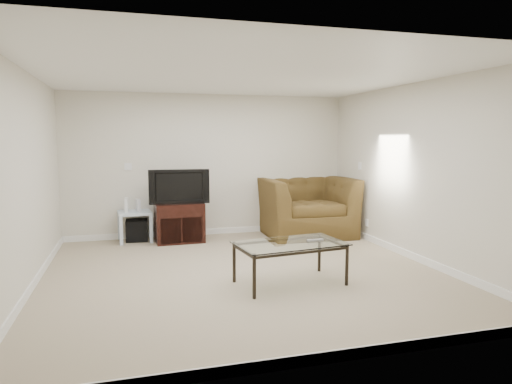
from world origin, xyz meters
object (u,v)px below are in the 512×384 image
object	(u,v)px
coffee_table	(290,263)
subwoofer	(137,230)
television	(179,186)
recliner	(306,197)
tv_stand	(179,222)
side_table	(135,226)

from	to	relation	value
coffee_table	subwoofer	bearing A→B (deg)	120.72
subwoofer	coffee_table	distance (m)	3.35
television	recliner	size ratio (longest dim) A/B	0.58
tv_stand	side_table	xyz separation A→B (m)	(-0.72, 0.23, -0.07)
subwoofer	recliner	world-z (taller)	recliner
side_table	subwoofer	distance (m)	0.08
tv_stand	coffee_table	distance (m)	2.82
tv_stand	subwoofer	world-z (taller)	tv_stand
tv_stand	recliner	distance (m)	2.29
television	coffee_table	world-z (taller)	television
tv_stand	subwoofer	xyz separation A→B (m)	(-0.69, 0.25, -0.15)
tv_stand	television	bearing A→B (deg)	-90.00
tv_stand	coffee_table	bearing A→B (deg)	-70.70
side_table	television	bearing A→B (deg)	-20.03
recliner	coffee_table	bearing A→B (deg)	-114.19
subwoofer	recliner	xyz separation A→B (m)	(2.95, -0.30, 0.51)
recliner	side_table	bearing A→B (deg)	176.16
subwoofer	coffee_table	xyz separation A→B (m)	(1.71, -2.88, 0.07)
recliner	tv_stand	bearing A→B (deg)	-179.73
tv_stand	subwoofer	distance (m)	0.75
recliner	subwoofer	bearing A→B (deg)	175.65
television	recliner	bearing A→B (deg)	1.69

